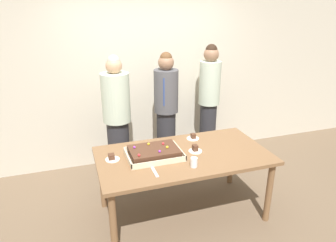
{
  "coord_description": "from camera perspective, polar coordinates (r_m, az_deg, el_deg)",
  "views": [
    {
      "loc": [
        -1.11,
        -2.82,
        2.32
      ],
      "look_at": [
        -0.13,
        0.15,
        1.12
      ],
      "focal_mm": 32.92,
      "sensor_mm": 36.0,
      "label": 1
    }
  ],
  "objects": [
    {
      "name": "plated_slice_near_right",
      "position": [
        3.32,
        -10.34,
        -6.75
      ],
      "size": [
        0.15,
        0.15,
        0.07
      ],
      "color": "white",
      "rests_on": "party_table"
    },
    {
      "name": "cake_server_utensil",
      "position": [
        3.06,
        -2.49,
        -9.39
      ],
      "size": [
        0.03,
        0.2,
        0.01
      ],
      "primitive_type": "cube",
      "color": "silver",
      "rests_on": "party_table"
    },
    {
      "name": "plated_slice_near_left",
      "position": [
        3.77,
        4.65,
        -3.04
      ],
      "size": [
        0.15,
        0.15,
        0.07
      ],
      "color": "white",
      "rests_on": "party_table"
    },
    {
      "name": "interior_back_panel",
      "position": [
        4.63,
        -4.18,
        10.67
      ],
      "size": [
        8.0,
        0.12,
        3.0
      ],
      "primitive_type": "cube",
      "color": "beige",
      "rests_on": "ground_plane"
    },
    {
      "name": "person_green_shirt_behind",
      "position": [
        4.28,
        -0.35,
        1.66
      ],
      "size": [
        0.33,
        0.33,
        1.74
      ],
      "rotation": [
        0.0,
        0.0,
        -2.0
      ],
      "color": "#28282D",
      "rests_on": "ground_plane"
    },
    {
      "name": "party_table",
      "position": [
        3.44,
        2.85,
        -7.35
      ],
      "size": [
        1.88,
        1.0,
        0.77
      ],
      "color": "brown",
      "rests_on": "ground_plane"
    },
    {
      "name": "plated_slice_far_left",
      "position": [
        3.46,
        5.06,
        -5.27
      ],
      "size": [
        0.15,
        0.15,
        0.08
      ],
      "color": "white",
      "rests_on": "party_table"
    },
    {
      "name": "sheet_cake",
      "position": [
        3.33,
        -2.6,
        -5.9
      ],
      "size": [
        0.59,
        0.42,
        0.12
      ],
      "color": "beige",
      "rests_on": "party_table"
    },
    {
      "name": "drink_cup_nearest",
      "position": [
        3.14,
        4.76,
        -7.63
      ],
      "size": [
        0.07,
        0.07,
        0.1
      ],
      "primitive_type": "cylinder",
      "color": "white",
      "rests_on": "party_table"
    },
    {
      "name": "person_striped_tie_right",
      "position": [
        4.7,
        7.59,
        3.75
      ],
      "size": [
        0.31,
        0.31,
        1.79
      ],
      "rotation": [
        0.0,
        0.0,
        -2.37
      ],
      "color": "#28282D",
      "rests_on": "ground_plane"
    },
    {
      "name": "person_serving_front",
      "position": [
        4.05,
        -9.39,
        0.13
      ],
      "size": [
        0.36,
        0.36,
        1.75
      ],
      "rotation": [
        0.0,
        0.0,
        -1.31
      ],
      "color": "#28282D",
      "rests_on": "ground_plane"
    },
    {
      "name": "ground_plane",
      "position": [
        3.82,
        2.66,
        -16.53
      ],
      "size": [
        12.0,
        12.0,
        0.0
      ],
      "primitive_type": "plane",
      "color": "brown"
    }
  ]
}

